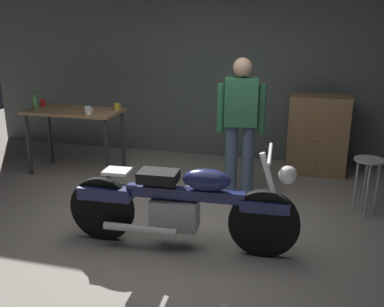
{
  "coord_description": "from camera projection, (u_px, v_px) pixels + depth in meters",
  "views": [
    {
      "loc": [
        1.21,
        -3.66,
        2.05
      ],
      "look_at": [
        0.05,
        0.7,
        0.65
      ],
      "focal_mm": 39.62,
      "sensor_mm": 36.0,
      "label": 1
    }
  ],
  "objects": [
    {
      "name": "motorcycle",
      "position": [
        182.0,
        204.0,
        3.91
      ],
      "size": [
        2.19,
        0.6,
        1.0
      ],
      "rotation": [
        0.0,
        0.0,
        0.05
      ],
      "color": "black",
      "rests_on": "ground_plane"
    },
    {
      "name": "mug_red_diner",
      "position": [
        43.0,
        103.0,
        6.05
      ],
      "size": [
        0.11,
        0.07,
        0.1
      ],
      "color": "red",
      "rests_on": "workbench"
    },
    {
      "name": "wooden_dresser",
      "position": [
        317.0,
        135.0,
        5.89
      ],
      "size": [
        0.8,
        0.47,
        1.1
      ],
      "color": "#99724C",
      "rests_on": "ground_plane"
    },
    {
      "name": "shop_stool",
      "position": [
        368.0,
        171.0,
        4.61
      ],
      "size": [
        0.32,
        0.32,
        0.64
      ],
      "color": "#B2B2B7",
      "rests_on": "ground_plane"
    },
    {
      "name": "person_standing",
      "position": [
        241.0,
        122.0,
        5.01
      ],
      "size": [
        0.57,
        0.26,
        1.67
      ],
      "rotation": [
        0.0,
        0.0,
        3.24
      ],
      "color": "slate",
      "rests_on": "ground_plane"
    },
    {
      "name": "ground_plane",
      "position": [
        169.0,
        234.0,
        4.28
      ],
      "size": [
        12.0,
        12.0,
        0.0
      ],
      "primitive_type": "plane",
      "color": "gray"
    },
    {
      "name": "mug_yellow_tall",
      "position": [
        117.0,
        106.0,
        5.8
      ],
      "size": [
        0.11,
        0.08,
        0.09
      ],
      "color": "yellow",
      "rests_on": "workbench"
    },
    {
      "name": "back_wall",
      "position": [
        224.0,
        57.0,
        6.41
      ],
      "size": [
        8.0,
        0.12,
        3.1
      ],
      "primitive_type": "cube",
      "color": "#56605B",
      "rests_on": "ground_plane"
    },
    {
      "name": "workbench",
      "position": [
        74.0,
        118.0,
        5.85
      ],
      "size": [
        1.3,
        0.64,
        0.9
      ],
      "color": "#99724C",
      "rests_on": "ground_plane"
    },
    {
      "name": "mug_white_ceramic",
      "position": [
        88.0,
        110.0,
        5.49
      ],
      "size": [
        0.12,
        0.08,
        0.11
      ],
      "color": "white",
      "rests_on": "workbench"
    },
    {
      "name": "bottle",
      "position": [
        35.0,
        103.0,
        5.81
      ],
      "size": [
        0.06,
        0.06,
        0.24
      ],
      "color": "#4C8C4C",
      "rests_on": "workbench"
    }
  ]
}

